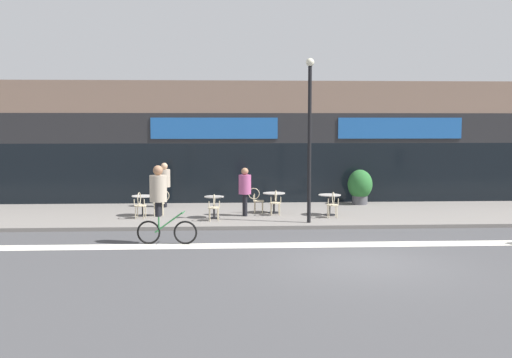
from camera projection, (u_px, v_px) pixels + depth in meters
The scene contains 19 objects.
ground_plane at pixel (363, 263), 14.36m from camera, with size 120.00×120.00×0.00m, color #424244.
sidewalk_slab at pixel (317, 214), 21.56m from camera, with size 40.00×5.50×0.12m, color slate.
storefront_facade at pixel (302, 142), 26.01m from camera, with size 40.00×4.06×5.01m.
bike_lane_stripe at pixel (346, 244), 16.46m from camera, with size 36.00×0.70×0.01m, color silver.
bistro_table_0 at pixel (143, 201), 20.72m from camera, with size 0.75×0.75×0.70m.
bistro_table_1 at pixel (214, 203), 20.24m from camera, with size 0.67×0.67×0.74m.
bistro_table_2 at pixel (274, 198), 21.38m from camera, with size 0.80×0.80×0.72m.
bistro_table_3 at pixel (330, 200), 20.87m from camera, with size 0.78×0.78×0.72m.
cafe_chair_0_near at pixel (140, 203), 20.09m from camera, with size 0.44×0.59×0.90m.
cafe_chair_0_side at pixel (161, 201), 20.75m from camera, with size 0.58×0.41×0.90m.
cafe_chair_1_near at pixel (214, 205), 19.62m from camera, with size 0.44×0.59×0.90m.
cafe_chair_2_near at pixel (276, 201), 20.75m from camera, with size 0.41×0.58×0.90m.
cafe_chair_2_side at pixel (257, 199), 21.36m from camera, with size 0.60×0.45×0.90m.
cafe_chair_3_near at pixel (333, 203), 20.25m from camera, with size 0.40×0.58×0.90m.
planter_pot at pixel (360, 186), 23.65m from camera, with size 0.97×0.97×1.37m.
lamp_post at pixel (310, 129), 19.09m from camera, with size 0.26×0.26×5.26m.
cyclist_0 at pixel (160, 197), 16.41m from camera, with size 1.68×0.54×2.19m.
pedestrian_near_end at pixel (165, 181), 22.83m from camera, with size 0.44×0.44×1.70m.
pedestrian_far_end at pixel (245, 187), 20.69m from camera, with size 0.47×0.47×1.67m.
Camera 1 is at (-3.28, -13.96, 3.36)m, focal length 42.00 mm.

